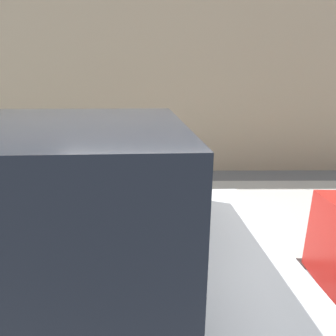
{
  "coord_description": "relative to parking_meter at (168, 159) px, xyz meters",
  "views": [
    {
      "loc": [
        -0.07,
        -1.87,
        2.03
      ],
      "look_at": [
        -0.05,
        1.06,
        1.18
      ],
      "focal_mm": 28.0,
      "sensor_mm": 36.0,
      "label": 1
    }
  ],
  "objects": [
    {
      "name": "building_facade",
      "position": [
        0.05,
        3.93,
        2.17
      ],
      "size": [
        24.0,
        0.3,
        6.9
      ],
      "color": "tan",
      "rests_on": "ground_plane"
    },
    {
      "name": "ground_plane",
      "position": [
        0.05,
        -1.06,
        -1.28
      ],
      "size": [
        60.0,
        60.0,
        0.0
      ],
      "primitive_type": "plane",
      "color": "slate"
    },
    {
      "name": "parking_meter",
      "position": [
        0.0,
        0.0,
        0.0
      ],
      "size": [
        0.2,
        0.12,
        1.63
      ],
      "color": "gray",
      "rests_on": "sidewalk"
    },
    {
      "name": "sidewalk",
      "position": [
        0.05,
        1.14,
        -1.22
      ],
      "size": [
        24.0,
        2.8,
        0.14
      ],
      "color": "#ADAAA3",
      "rests_on": "ground_plane"
    }
  ]
}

